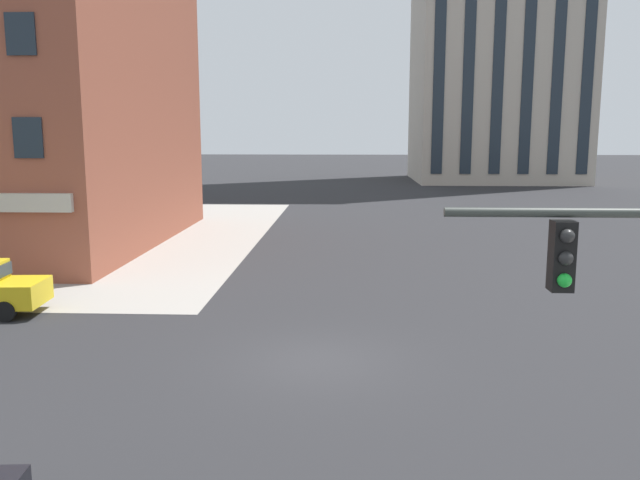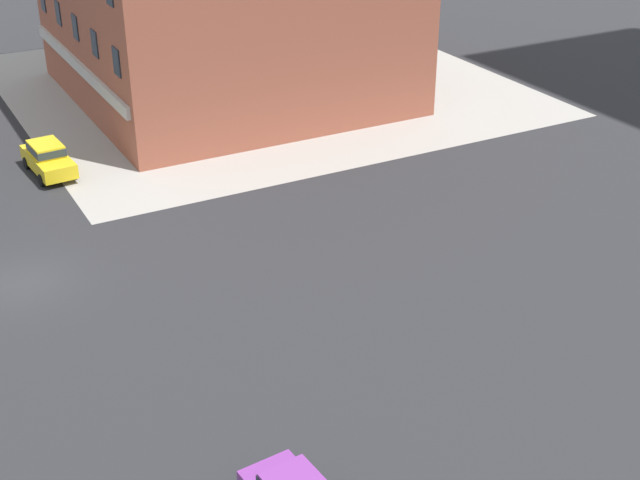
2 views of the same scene
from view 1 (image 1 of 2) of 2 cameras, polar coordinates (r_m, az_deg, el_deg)
The scene contains 1 object.
ground_plane at distance 16.74m, azimuth -0.29°, elevation -10.54°, with size 320.00×320.00×0.00m, color #262628.
Camera 1 is at (0.78, -15.72, 5.71)m, focal length 36.39 mm.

